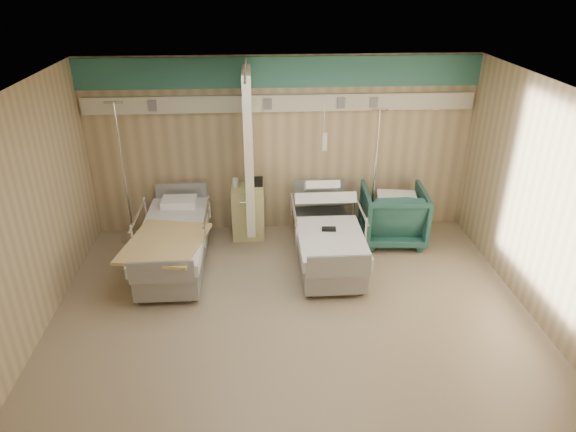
{
  "coord_description": "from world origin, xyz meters",
  "views": [
    {
      "loc": [
        -0.39,
        -5.2,
        3.96
      ],
      "look_at": [
        -0.02,
        0.6,
        1.11
      ],
      "focal_mm": 32.0,
      "sensor_mm": 36.0,
      "label": 1
    }
  ],
  "objects_px": {
    "iv_stand_right": "(372,211)",
    "iv_stand_left": "(130,214)",
    "visitor_armchair": "(393,215)",
    "bed_right": "(327,243)",
    "bed_left": "(175,248)",
    "bedside_cabinet": "(248,212)"
  },
  "relations": [
    {
      "from": "iv_stand_right",
      "to": "bed_left",
      "type": "bearing_deg",
      "value": -165.57
    },
    {
      "from": "iv_stand_right",
      "to": "bedside_cabinet",
      "type": "bearing_deg",
      "value": 176.43
    },
    {
      "from": "bed_right",
      "to": "iv_stand_right",
      "type": "bearing_deg",
      "value": 43.46
    },
    {
      "from": "bedside_cabinet",
      "to": "visitor_armchair",
      "type": "bearing_deg",
      "value": -7.53
    },
    {
      "from": "bed_right",
      "to": "visitor_armchair",
      "type": "relative_size",
      "value": 2.21
    },
    {
      "from": "visitor_armchair",
      "to": "iv_stand_right",
      "type": "relative_size",
      "value": 0.47
    },
    {
      "from": "bedside_cabinet",
      "to": "bed_right",
      "type": "bearing_deg",
      "value": -38.05
    },
    {
      "from": "iv_stand_right",
      "to": "iv_stand_left",
      "type": "bearing_deg",
      "value": 178.54
    },
    {
      "from": "iv_stand_left",
      "to": "visitor_armchair",
      "type": "bearing_deg",
      "value": -3.81
    },
    {
      "from": "bed_left",
      "to": "bedside_cabinet",
      "type": "distance_m",
      "value": 1.39
    },
    {
      "from": "bedside_cabinet",
      "to": "visitor_armchair",
      "type": "distance_m",
      "value": 2.29
    },
    {
      "from": "visitor_armchair",
      "to": "iv_stand_right",
      "type": "distance_m",
      "value": 0.35
    },
    {
      "from": "visitor_armchair",
      "to": "iv_stand_left",
      "type": "height_order",
      "value": "iv_stand_left"
    },
    {
      "from": "bed_right",
      "to": "iv_stand_left",
      "type": "distance_m",
      "value": 3.13
    },
    {
      "from": "bed_right",
      "to": "visitor_armchair",
      "type": "xyz_separation_m",
      "value": [
        1.12,
        0.6,
        0.13
      ]
    },
    {
      "from": "bed_left",
      "to": "iv_stand_right",
      "type": "height_order",
      "value": "iv_stand_right"
    },
    {
      "from": "visitor_armchair",
      "to": "iv_stand_right",
      "type": "height_order",
      "value": "iv_stand_right"
    },
    {
      "from": "iv_stand_right",
      "to": "visitor_armchair",
      "type": "bearing_deg",
      "value": -30.59
    },
    {
      "from": "bed_left",
      "to": "bedside_cabinet",
      "type": "bearing_deg",
      "value": 40.6
    },
    {
      "from": "iv_stand_right",
      "to": "iv_stand_left",
      "type": "xyz_separation_m",
      "value": [
        -3.82,
        0.1,
        0.03
      ]
    },
    {
      "from": "bedside_cabinet",
      "to": "iv_stand_left",
      "type": "bearing_deg",
      "value": -179.21
    },
    {
      "from": "bed_left",
      "to": "iv_stand_right",
      "type": "bearing_deg",
      "value": 14.43
    }
  ]
}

